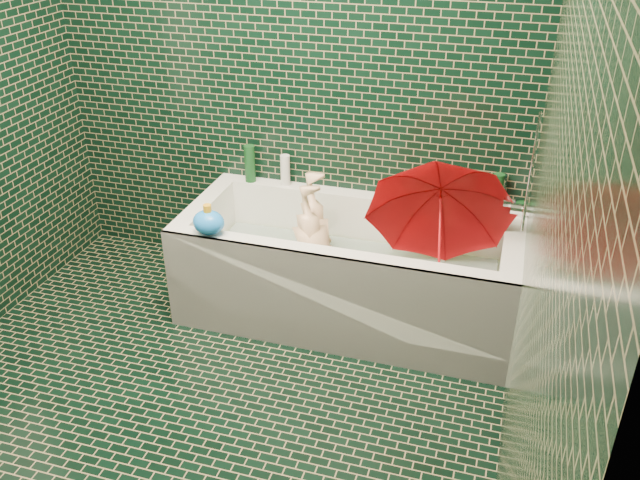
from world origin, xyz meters
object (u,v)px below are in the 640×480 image
(bathtub, at_px, (347,280))
(umbrella, at_px, (440,232))
(child, at_px, (318,260))
(bath_toy, at_px, (208,222))
(rubber_duck, at_px, (455,199))

(bathtub, bearing_deg, umbrella, -7.32)
(bathtub, height_order, umbrella, umbrella)
(bathtub, relative_size, umbrella, 2.47)
(bathtub, xyz_separation_m, child, (-0.16, -0.00, 0.10))
(umbrella, distance_m, bath_toy, 1.10)
(bathtub, distance_m, umbrella, 0.60)
(bathtub, relative_size, bath_toy, 10.06)
(bathtub, bearing_deg, child, -178.37)
(umbrella, height_order, rubber_duck, umbrella)
(umbrella, xyz_separation_m, rubber_duck, (0.03, 0.39, -0.00))
(bathtub, distance_m, bath_toy, 0.80)
(bath_toy, bearing_deg, child, 40.85)
(child, relative_size, rubber_duck, 7.46)
(rubber_duck, bearing_deg, bathtub, -140.04)
(bathtub, distance_m, child, 0.19)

